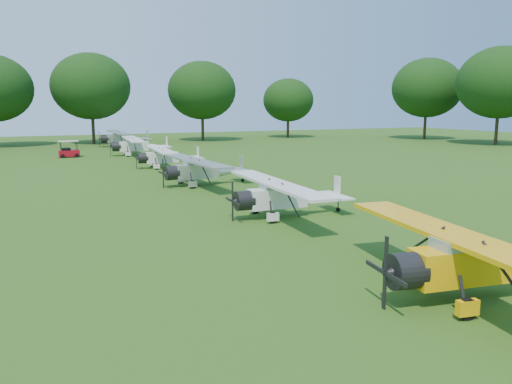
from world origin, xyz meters
The scene contains 9 objects.
ground centered at (0.00, 0.00, 0.00)m, with size 160.00×160.00×0.00m, color #224F13.
tree_belt centered at (3.57, 0.16, 8.03)m, with size 137.36×130.27×14.52m.
aircraft_2 centered at (1.23, -9.15, 1.20)m, with size 6.62×10.50×2.06m.
aircraft_3 centered at (1.14, 2.66, 1.13)m, with size 6.18×9.83×1.94m.
aircraft_4 centered at (0.49, 13.96, 1.15)m, with size 6.30×10.04×1.97m.
aircraft_5 centered at (0.62, 24.64, 1.08)m, with size 5.92×9.42×1.85m.
aircraft_6 centered at (0.45, 36.84, 1.21)m, with size 6.60×10.51×2.07m.
aircraft_7 centered at (0.98, 50.05, 1.26)m, with size 6.87×10.91×2.16m.
golf_cart centered at (-6.82, 37.81, 0.59)m, with size 2.13×1.37×1.77m.
Camera 1 is at (-10.22, -19.13, 5.53)m, focal length 35.00 mm.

